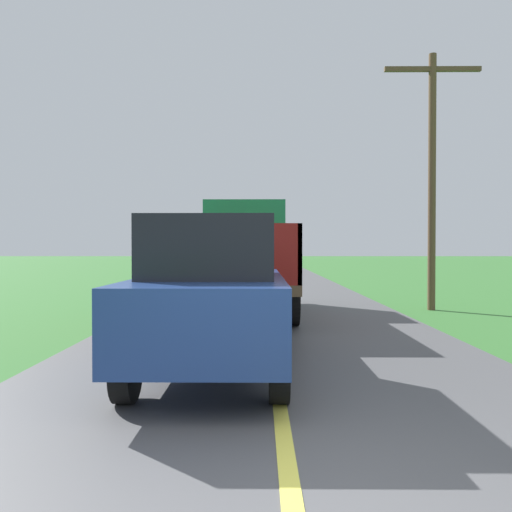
% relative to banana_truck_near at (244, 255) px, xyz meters
% --- Properties ---
extents(banana_truck_near, '(2.38, 5.82, 2.80)m').
position_rel_banana_truck_near_xyz_m(banana_truck_near, '(0.00, 0.00, 0.00)').
color(banana_truck_near, '#2D2D30').
rests_on(banana_truck_near, road_surface).
extents(utility_pole_roadside, '(2.53, 0.20, 6.76)m').
position_rel_banana_truck_near_xyz_m(utility_pole_roadside, '(4.95, 0.68, 2.26)').
color(utility_pole_roadside, brown).
rests_on(utility_pole_roadside, ground).
extents(following_car, '(1.74, 4.10, 1.92)m').
position_rel_banana_truck_near_xyz_m(following_car, '(-0.18, -6.39, -0.40)').
color(following_car, navy).
rests_on(following_car, road_surface).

